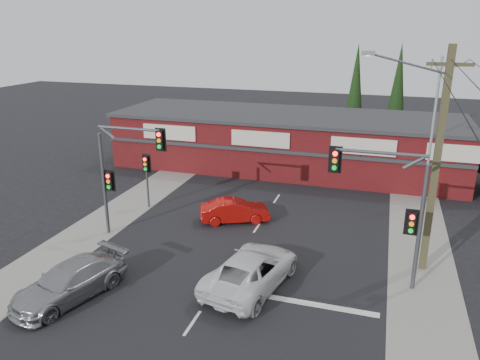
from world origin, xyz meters
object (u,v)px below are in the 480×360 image
(shop_building, at_px, (286,140))
(utility_pole, at_px, (434,156))
(silver_suv, at_px, (70,281))
(red_sedan, at_px, (235,211))
(white_suv, at_px, (252,270))

(shop_building, height_order, utility_pole, utility_pole)
(silver_suv, relative_size, shop_building, 0.18)
(shop_building, bearing_deg, utility_pole, -56.24)
(red_sedan, height_order, shop_building, shop_building)
(silver_suv, relative_size, utility_pole, 0.50)
(white_suv, bearing_deg, utility_pole, -140.08)
(silver_suv, height_order, red_sedan, silver_suv)
(white_suv, height_order, shop_building, shop_building)
(silver_suv, distance_m, utility_pole, 16.18)
(red_sedan, xyz_separation_m, utility_pole, (9.82, -2.55, 4.75))
(silver_suv, xyz_separation_m, shop_building, (4.49, 20.94, 1.41))
(red_sedan, bearing_deg, white_suv, 178.94)
(silver_suv, xyz_separation_m, red_sedan, (4.02, 9.49, -0.08))
(red_sedan, relative_size, utility_pole, 0.39)
(silver_suv, relative_size, red_sedan, 1.28)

